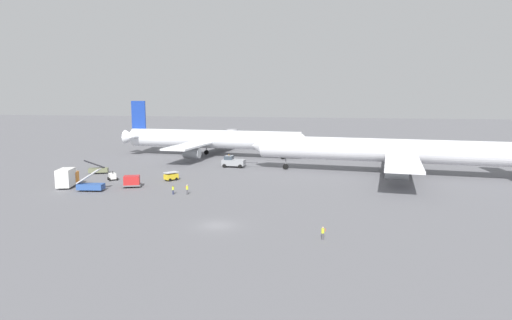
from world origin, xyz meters
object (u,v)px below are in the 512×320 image
object	(u,v)px
gse_container_dolly_flat	(132,181)
ground_crew_ramp_agent_by_cones	(323,233)
ground_crew_marshaller_foreground	(173,190)
gse_belt_loader_portside	(98,170)
jet_bridge	(229,136)
airliner_being_pushed	(391,151)
gse_baggage_cart_near_cluster	(171,176)
gse_stair_truck_yellow	(91,185)
ground_crew_wing_walker_right	(187,189)
airliner_at_gate_left	(211,139)
gse_catering_truck_tall	(67,178)
pushback_tug	(233,162)
gse_gpu_cart_small	(112,176)

from	to	relation	value
gse_container_dolly_flat	ground_crew_ramp_agent_by_cones	size ratio (longest dim) A/B	2.44
ground_crew_marshaller_foreground	gse_belt_loader_portside	bearing A→B (deg)	145.71
gse_container_dolly_flat	jet_bridge	size ratio (longest dim) A/B	0.23
airliner_being_pushed	gse_baggage_cart_near_cluster	size ratio (longest dim) A/B	19.52
gse_belt_loader_portside	gse_stair_truck_yellow	distance (m)	18.49
ground_crew_wing_walker_right	gse_baggage_cart_near_cluster	bearing A→B (deg)	123.49
airliner_being_pushed	airliner_at_gate_left	bearing A→B (deg)	156.32
ground_crew_ramp_agent_by_cones	ground_crew_marshaller_foreground	bearing A→B (deg)	143.98
gse_belt_loader_portside	ground_crew_marshaller_foreground	xyz separation A→B (m)	(23.81, -16.24, -0.01)
gse_container_dolly_flat	jet_bridge	bearing A→B (deg)	88.63
gse_belt_loader_portside	gse_catering_truck_tall	xyz separation A→B (m)	(2.22, -14.13, 0.93)
airliner_being_pushed	gse_baggage_cart_near_cluster	bearing A→B (deg)	-160.50
pushback_tug	ground_crew_marshaller_foreground	world-z (taller)	pushback_tug
airliner_being_pushed	ground_crew_wing_walker_right	bearing A→B (deg)	-143.27
gse_stair_truck_yellow	jet_bridge	xyz separation A→B (m)	(7.19, 69.34, 2.91)
ground_crew_marshaller_foreground	jet_bridge	size ratio (longest dim) A/B	0.09
airliner_being_pushed	pushback_tug	size ratio (longest dim) A/B	7.18
gse_container_dolly_flat	gse_gpu_cart_small	distance (m)	9.02
gse_belt_loader_portside	ground_crew_wing_walker_right	bearing A→B (deg)	-31.20
airliner_being_pushed	ground_crew_ramp_agent_by_cones	bearing A→B (deg)	-104.79
pushback_tug	gse_container_dolly_flat	bearing A→B (deg)	-115.73
gse_baggage_cart_near_cluster	ground_crew_ramp_agent_by_cones	world-z (taller)	gse_baggage_cart_near_cluster
gse_belt_loader_portside	gse_catering_truck_tall	distance (m)	14.33
gse_baggage_cart_near_cluster	airliner_at_gate_left	bearing A→B (deg)	93.90
ground_crew_ramp_agent_by_cones	jet_bridge	distance (m)	94.70
gse_gpu_cart_small	gse_catering_truck_tall	distance (m)	9.10
gse_container_dolly_flat	gse_belt_loader_portside	world-z (taller)	gse_belt_loader_portside
gse_container_dolly_flat	gse_baggage_cart_near_cluster	world-z (taller)	gse_container_dolly_flat
gse_belt_loader_portside	gse_catering_truck_tall	world-z (taller)	gse_catering_truck_tall
gse_gpu_cart_small	gse_baggage_cart_near_cluster	bearing A→B (deg)	9.66
pushback_tug	gse_container_dolly_flat	distance (m)	29.15
pushback_tug	gse_stair_truck_yellow	xyz separation A→B (m)	(-18.30, -30.70, -0.25)
airliner_at_gate_left	jet_bridge	world-z (taller)	airliner_at_gate_left
gse_container_dolly_flat	gse_catering_truck_tall	size ratio (longest dim) A/B	0.60
airliner_being_pushed	gse_container_dolly_flat	bearing A→B (deg)	-154.47
gse_container_dolly_flat	ground_crew_wing_walker_right	distance (m)	12.78
ground_crew_ramp_agent_by_cones	gse_baggage_cart_near_cluster	bearing A→B (deg)	135.47
ground_crew_wing_walker_right	gse_catering_truck_tall	bearing A→B (deg)	175.82
pushback_tug	airliner_at_gate_left	bearing A→B (deg)	121.73
gse_gpu_cart_small	jet_bridge	distance (m)	60.01
gse_belt_loader_portside	ground_crew_ramp_agent_by_cones	world-z (taller)	gse_belt_loader_portside
gse_stair_truck_yellow	airliner_being_pushed	bearing A→B (deg)	27.02
gse_belt_loader_portside	ground_crew_wing_walker_right	xyz separation A→B (m)	(26.23, -15.89, 0.09)
airliner_at_gate_left	jet_bridge	distance (m)	21.72
airliner_at_gate_left	gse_baggage_cart_near_cluster	world-z (taller)	airliner_at_gate_left
gse_baggage_cart_near_cluster	gse_container_dolly_flat	bearing A→B (deg)	-121.28
airliner_being_pushed	ground_crew_ramp_agent_by_cones	distance (m)	48.07
jet_bridge	airliner_being_pushed	bearing A→B (deg)	-41.92
gse_baggage_cart_near_cluster	ground_crew_marshaller_foreground	distance (m)	12.86
gse_gpu_cart_small	ground_crew_wing_walker_right	distance (m)	21.44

